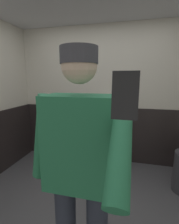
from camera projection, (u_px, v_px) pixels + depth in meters
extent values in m
cube|color=beige|center=(105.00, 96.00, 3.10)|extent=(3.84, 0.12, 2.51)
cube|color=black|center=(104.00, 134.00, 3.17)|extent=(3.24, 0.03, 1.04)
cube|color=white|center=(111.00, 119.00, 3.07)|extent=(0.40, 0.05, 0.65)
cube|color=white|center=(110.00, 124.00, 2.92)|extent=(0.34, 0.30, 0.45)
cylinder|color=#B7BABF|center=(111.00, 104.00, 3.00)|extent=(0.04, 0.04, 0.24)
cylinder|color=#B7BABF|center=(110.00, 147.00, 3.14)|extent=(0.05, 0.05, 0.55)
cube|color=#26724C|center=(80.00, 142.00, 0.99)|extent=(0.41, 0.24, 0.57)
cylinder|color=#26724C|center=(42.00, 137.00, 1.05)|extent=(0.17, 0.09, 0.56)
cylinder|color=#26724C|center=(121.00, 138.00, 0.69)|extent=(0.09, 0.50, 0.39)
sphere|color=beige|center=(79.00, 66.00, 0.90)|extent=(0.20, 0.20, 0.20)
cylinder|color=#3F3F47|center=(79.00, 55.00, 0.89)|extent=(0.21, 0.21, 0.09)
cube|color=black|center=(125.00, 96.00, 0.38)|extent=(0.06, 0.03, 0.11)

